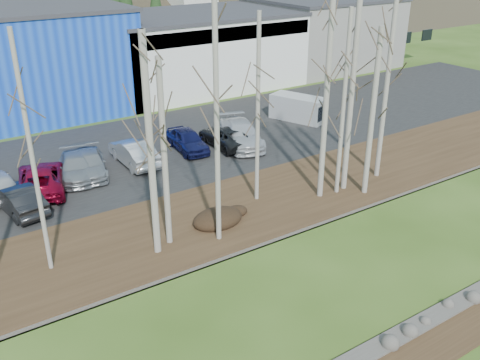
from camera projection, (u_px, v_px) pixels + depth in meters
dirt_strip at (418, 354)px, 18.48m from camera, size 80.00×1.80×0.03m
near_bank_rocks at (396, 338)px, 19.24m from camera, size 80.00×0.80×0.50m
river at (320, 283)px, 22.35m from camera, size 80.00×8.00×0.90m
far_bank_rocks at (263, 240)px, 25.46m from camera, size 80.00×0.80×0.46m
far_bank at (227, 213)px, 27.85m from camera, size 80.00×7.00×0.15m
parking_lot at (143, 152)px, 35.80m from camera, size 80.00×14.00×0.14m
building_white at (195, 49)px, 51.06m from camera, size 18.36×12.24×6.80m
building_grey at (322, 32)px, 59.05m from camera, size 14.28×12.24×7.30m
dirt_mound at (218, 218)px, 26.63m from camera, size 2.65×1.87×0.52m
birch_1 at (32, 159)px, 21.01m from camera, size 0.19×0.19×10.15m
birch_2 at (164, 156)px, 23.28m from camera, size 0.27×0.27×8.68m
birch_3 at (217, 119)px, 22.94m from camera, size 0.24×0.24×11.80m
birch_4 at (151, 150)px, 22.29m from camera, size 0.26×0.26×9.87m
birch_5 at (258, 111)px, 27.18m from camera, size 0.22×0.22×9.89m
birch_6 at (343, 106)px, 27.94m from camera, size 0.23×0.23×9.97m
birch_7 at (351, 98)px, 28.30m from camera, size 0.30×0.30×10.50m
birch_8 at (372, 114)px, 28.09m from camera, size 0.29×0.29×9.06m
birch_9 at (388, 77)px, 29.63m from camera, size 0.27×0.27×11.86m
birch_10 at (326, 103)px, 27.40m from camera, size 0.30×0.30×10.50m
birch_11 at (150, 150)px, 22.26m from camera, size 0.26×0.26×9.87m
car_1 at (18, 199)px, 27.55m from camera, size 2.21×4.56×1.44m
car_2 at (41, 179)px, 29.80m from camera, size 3.83×5.81×1.48m
car_3 at (90, 164)px, 31.97m from camera, size 2.98×4.90×1.33m
car_4 at (187, 140)px, 35.55m from camera, size 2.10×4.43×1.46m
car_5 at (134, 152)px, 33.39m from camera, size 1.64×4.69×1.55m
car_6 at (226, 136)px, 36.37m from camera, size 2.30×4.88×1.35m
car_7 at (241, 134)px, 36.47m from camera, size 3.84×5.97×1.61m
car_9 at (76, 167)px, 31.54m from camera, size 2.98×4.90×1.33m
van_white at (300, 108)px, 41.40m from camera, size 3.20×4.64×1.87m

